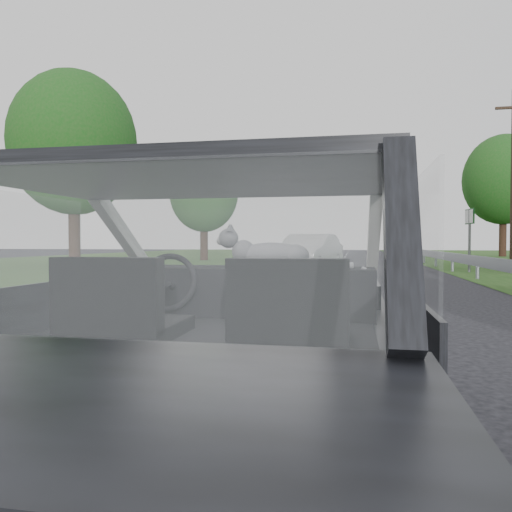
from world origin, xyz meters
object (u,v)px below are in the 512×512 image
at_px(cat, 272,253).
at_px(highway_sign, 469,241).
at_px(subject_car, 219,328).
at_px(other_car, 309,254).

xyz_separation_m(cat, highway_sign, (4.78, 17.01, 0.11)).
relative_size(subject_car, highway_sign, 1.66).
height_order(subject_car, cat, subject_car).
bearing_deg(highway_sign, other_car, -164.77).
xyz_separation_m(subject_car, highway_sign, (4.95, 17.61, 0.48)).
relative_size(subject_car, other_car, 0.91).
bearing_deg(highway_sign, cat, -111.73).
bearing_deg(cat, subject_car, -108.95).
bearing_deg(other_car, highway_sign, 32.27).
xyz_separation_m(subject_car, other_car, (-0.91, 15.33, -0.01)).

